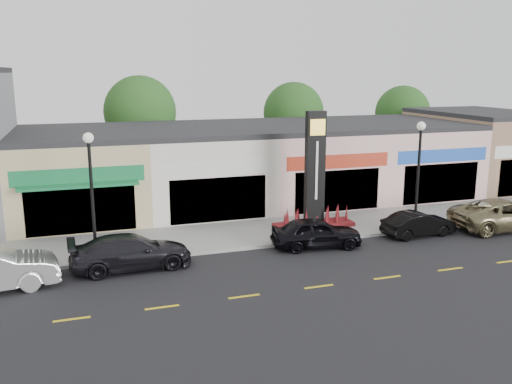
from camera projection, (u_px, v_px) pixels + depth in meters
ground at (290, 261)px, 23.54m from camera, size 120.00×120.00×0.00m
sidewalk at (258, 232)px, 27.56m from camera, size 52.00×4.30×0.15m
curb at (273, 245)px, 25.47m from camera, size 52.00×0.20×0.15m
shop_beige at (79, 173)px, 31.06m from camera, size 7.00×10.85×4.80m
shop_cream at (198, 166)px, 33.20m from camera, size 7.00×10.01×4.80m
shop_pink_w at (304, 160)px, 35.33m from camera, size 7.00×10.01×4.80m
shop_pink_e at (397, 155)px, 37.47m from camera, size 7.00×10.01×4.80m
shop_tan at (480, 147)px, 39.55m from camera, size 7.00×10.01×5.30m
tree_rear_west at (140, 112)px, 39.27m from camera, size 5.20×5.20×7.83m
tree_rear_mid at (294, 113)px, 43.00m from camera, size 4.80×4.80×7.29m
tree_rear_east at (402, 113)px, 46.10m from camera, size 4.60×4.60×6.94m
lamp_west_near at (91, 184)px, 22.67m from camera, size 0.44×0.44×5.47m
lamp_east_near at (419, 164)px, 27.54m from camera, size 0.44×0.44×5.47m
pylon_sign at (314, 187)px, 27.85m from camera, size 4.20×1.30×6.00m
car_dark_sedan at (131, 252)px, 22.53m from camera, size 2.21×5.06×1.45m
car_black_sedan at (316, 233)px, 25.26m from camera, size 2.25×4.40×1.43m
car_black_conv at (418, 224)px, 27.06m from camera, size 1.53×3.82×1.24m
car_gold_suv at (504, 214)px, 28.25m from camera, size 2.88×5.76×1.57m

